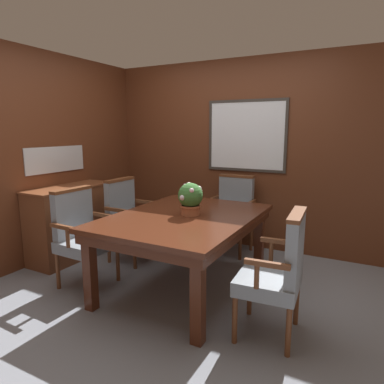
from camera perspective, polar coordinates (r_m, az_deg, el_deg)
The scene contains 10 objects.
ground_plane at distance 3.48m, azimuth -4.61°, elevation -16.19°, with size 14.00×14.00×0.00m, color gray.
wall_back at distance 4.64m, azimuth 6.59°, elevation 6.30°, with size 7.20×0.08×2.45m.
wall_left at distance 4.33m, azimuth -24.83°, elevation 5.08°, with size 0.08×7.20×2.45m.
dining_table at distance 3.31m, azimuth -1.22°, elevation -5.39°, with size 1.25×1.70×0.75m.
chair_left_near at distance 3.62m, azimuth -17.93°, elevation -6.41°, with size 0.46×0.56×0.98m.
chair_head_far at distance 4.41m, azimuth 6.78°, elevation -2.97°, with size 0.56×0.46×0.98m.
chair_left_far at distance 4.18m, azimuth -10.66°, elevation -3.85°, with size 0.46×0.56×0.98m.
chair_right_near at distance 2.67m, azimuth 14.24°, elevation -12.30°, with size 0.48×0.57×0.98m.
potted_plant at distance 3.26m, azimuth -0.26°, elevation -1.00°, with size 0.24×0.26×0.31m.
sideboard_cabinet at distance 4.44m, azimuth -19.35°, elevation -4.71°, with size 0.44×1.10×0.88m.
Camera 1 is at (1.69, -2.61, 1.56)m, focal length 32.00 mm.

